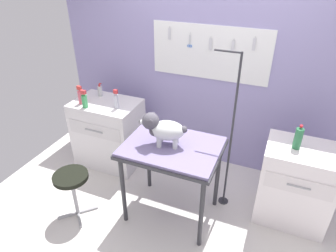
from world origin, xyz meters
TOP-DOWN VIEW (x-y plane):
  - ground at (0.00, 0.00)m, footprint 4.40×4.00m
  - rear_wall_panel at (-0.00, 1.28)m, footprint 4.00×0.09m
  - grooming_table at (-0.09, 0.15)m, footprint 0.93×0.70m
  - grooming_arm at (0.38, 0.52)m, footprint 0.29×0.11m
  - dog at (-0.18, 0.13)m, footprint 0.44×0.28m
  - counter_left at (-1.19, 0.70)m, footprint 0.80×0.58m
  - cabinet_right at (1.07, 0.58)m, footprint 0.68×0.54m
  - stool at (-1.02, -0.27)m, footprint 0.35×0.35m
  - pump_bottle_white at (-1.35, 0.85)m, footprint 0.06×0.06m
  - conditioner_bottle at (-1.33, 0.50)m, footprint 0.07×0.07m
  - spray_bottle_tall at (-0.98, 0.63)m, footprint 0.05×0.05m
  - shampoo_bottle at (-1.44, 0.57)m, footprint 0.06×0.06m
  - soda_bottle at (0.99, 0.57)m, footprint 0.07×0.07m

SIDE VIEW (x-z plane):
  - ground at x=0.00m, z-range -0.04..0.00m
  - cabinet_right at x=1.07m, z-range 0.00..0.86m
  - counter_left at x=-1.19m, z-range 0.00..0.87m
  - stool at x=-1.02m, z-range 0.17..0.71m
  - grooming_table at x=-0.09m, z-range 0.34..1.22m
  - grooming_arm at x=0.38m, z-range -0.05..1.67m
  - pump_bottle_white at x=-1.35m, z-range 0.85..1.02m
  - conditioner_bottle at x=-1.33m, z-range 0.85..1.07m
  - shampoo_bottle at x=-1.44m, z-range 0.85..1.08m
  - spray_bottle_tall at x=-0.98m, z-range 0.85..1.08m
  - soda_bottle at x=0.99m, z-range 0.85..1.10m
  - dog at x=-0.18m, z-range 0.88..1.21m
  - rear_wall_panel at x=0.00m, z-range 0.01..2.31m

